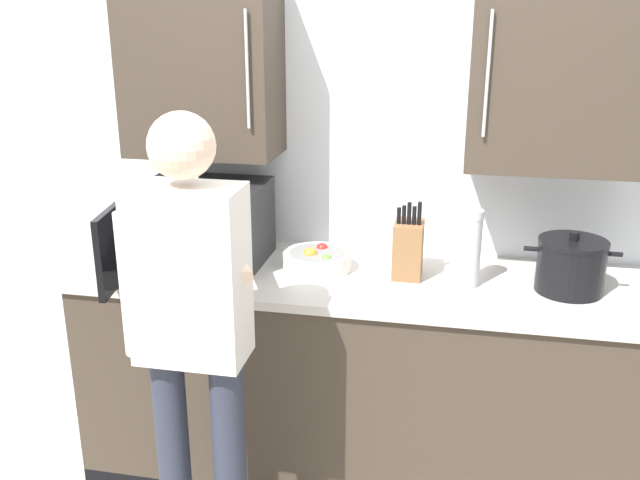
{
  "coord_description": "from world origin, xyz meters",
  "views": [
    {
      "loc": [
        0.36,
        -1.72,
        1.94
      ],
      "look_at": [
        -0.15,
        0.77,
        1.08
      ],
      "focal_mm": 39.23,
      "sensor_mm": 36.0,
      "label": 1
    }
  ],
  "objects_px": {
    "thermos_flask": "(470,248)",
    "fruit_bowl": "(317,260)",
    "microwave_oven": "(198,222)",
    "knife_block": "(408,248)",
    "person_figure": "(192,322)",
    "stock_pot": "(571,266)"
  },
  "relations": [
    {
      "from": "microwave_oven",
      "to": "person_figure",
      "type": "distance_m",
      "value": 0.74
    },
    {
      "from": "microwave_oven",
      "to": "stock_pot",
      "type": "height_order",
      "value": "microwave_oven"
    },
    {
      "from": "thermos_flask",
      "to": "knife_block",
      "type": "bearing_deg",
      "value": 168.01
    },
    {
      "from": "microwave_oven",
      "to": "fruit_bowl",
      "type": "distance_m",
      "value": 0.51
    },
    {
      "from": "microwave_oven",
      "to": "stock_pot",
      "type": "relative_size",
      "value": 2.09
    },
    {
      "from": "microwave_oven",
      "to": "fruit_bowl",
      "type": "relative_size",
      "value": 2.61
    },
    {
      "from": "person_figure",
      "to": "microwave_oven",
      "type": "bearing_deg",
      "value": 109.06
    },
    {
      "from": "thermos_flask",
      "to": "knife_block",
      "type": "relative_size",
      "value": 0.96
    },
    {
      "from": "knife_block",
      "to": "person_figure",
      "type": "height_order",
      "value": "person_figure"
    },
    {
      "from": "fruit_bowl",
      "to": "knife_block",
      "type": "relative_size",
      "value": 0.89
    },
    {
      "from": "person_figure",
      "to": "thermos_flask",
      "type": "bearing_deg",
      "value": 36.83
    },
    {
      "from": "knife_block",
      "to": "person_figure",
      "type": "xyz_separation_m",
      "value": [
        -0.62,
        -0.69,
        -0.05
      ]
    },
    {
      "from": "thermos_flask",
      "to": "person_figure",
      "type": "xyz_separation_m",
      "value": [
        -0.85,
        -0.64,
        -0.09
      ]
    },
    {
      "from": "stock_pot",
      "to": "knife_block",
      "type": "xyz_separation_m",
      "value": [
        -0.6,
        0.04,
        0.01
      ]
    },
    {
      "from": "thermos_flask",
      "to": "person_figure",
      "type": "height_order",
      "value": "person_figure"
    },
    {
      "from": "knife_block",
      "to": "person_figure",
      "type": "relative_size",
      "value": 0.19
    },
    {
      "from": "microwave_oven",
      "to": "fruit_bowl",
      "type": "xyz_separation_m",
      "value": [
        0.5,
        -0.01,
        -0.12
      ]
    },
    {
      "from": "knife_block",
      "to": "person_figure",
      "type": "distance_m",
      "value": 0.93
    },
    {
      "from": "person_figure",
      "to": "knife_block",
      "type": "bearing_deg",
      "value": 47.92
    },
    {
      "from": "microwave_oven",
      "to": "fruit_bowl",
      "type": "bearing_deg",
      "value": -0.88
    },
    {
      "from": "microwave_oven",
      "to": "knife_block",
      "type": "distance_m",
      "value": 0.86
    },
    {
      "from": "thermos_flask",
      "to": "fruit_bowl",
      "type": "bearing_deg",
      "value": 175.37
    }
  ]
}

